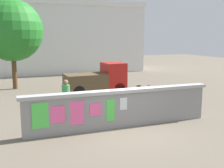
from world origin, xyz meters
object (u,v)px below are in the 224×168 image
auto_rickshaw_truck (98,79)px  bicycle_near (141,96)px  tree_roadside (12,31)px  motorcycle (85,99)px

auto_rickshaw_truck → bicycle_near: auto_rickshaw_truck is taller
auto_rickshaw_truck → bicycle_near: size_ratio=2.14×
bicycle_near → tree_roadside: tree_roadside is taller
motorcycle → tree_roadside: tree_roadside is taller
motorcycle → tree_roadside: (-3.00, 6.50, 3.34)m
tree_roadside → motorcycle: bearing=-65.2°
auto_rickshaw_truck → motorcycle: auto_rickshaw_truck is taller
auto_rickshaw_truck → tree_roadside: bearing=143.1°
motorcycle → bicycle_near: bearing=-2.3°
auto_rickshaw_truck → tree_roadside: 6.51m
motorcycle → bicycle_near: 2.97m
bicycle_near → tree_roadside: 9.55m
auto_rickshaw_truck → bicycle_near: (1.31, -3.12, -0.54)m
auto_rickshaw_truck → tree_roadside: (-4.66, 3.50, 2.90)m
auto_rickshaw_truck → motorcycle: (-1.65, -3.00, -0.44)m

